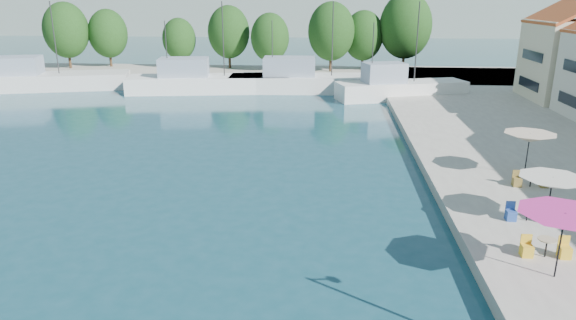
# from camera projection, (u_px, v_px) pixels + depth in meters

# --- Properties ---
(quay_far) EXTENTS (90.00, 16.00, 0.60)m
(quay_far) POSITION_uv_depth(u_px,v_px,m) (269.00, 75.00, 68.29)
(quay_far) COLOR #9E998F
(quay_far) RESTS_ON ground
(hill_west) EXTENTS (180.00, 40.00, 16.00)m
(hill_west) POSITION_uv_depth(u_px,v_px,m) (234.00, 5.00, 156.12)
(hill_west) COLOR gray
(hill_west) RESTS_ON ground
(hill_east) EXTENTS (140.00, 40.00, 12.00)m
(hill_east) POSITION_uv_depth(u_px,v_px,m) (454.00, 11.00, 169.99)
(hill_east) COLOR gray
(hill_east) RESTS_ON ground
(trawler_01) EXTENTS (19.80, 10.04, 10.20)m
(trawler_01) POSITION_uv_depth(u_px,v_px,m) (38.00, 80.00, 59.10)
(trawler_01) COLOR silver
(trawler_01) RESTS_ON ground
(trawler_02) EXTENTS (18.30, 7.40, 10.20)m
(trawler_02) POSITION_uv_depth(u_px,v_px,m) (205.00, 82.00, 57.58)
(trawler_02) COLOR white
(trawler_02) RESTS_ON ground
(trawler_03) EXTENTS (19.27, 5.99, 10.20)m
(trawler_03) POSITION_uv_depth(u_px,v_px,m) (310.00, 82.00, 57.97)
(trawler_03) COLOR white
(trawler_03) RESTS_ON ground
(trawler_04) EXTENTS (14.04, 7.43, 10.20)m
(trawler_04) POSITION_uv_depth(u_px,v_px,m) (398.00, 89.00, 53.51)
(trawler_04) COLOR white
(trawler_04) RESTS_ON ground
(tree_01) EXTENTS (6.14, 6.14, 9.09)m
(tree_01) POSITION_uv_depth(u_px,v_px,m) (66.00, 30.00, 71.39)
(tree_01) COLOR #3F2B19
(tree_01) RESTS_ON quay_far
(tree_02) EXTENTS (5.47, 5.47, 8.10)m
(tree_02) POSITION_uv_depth(u_px,v_px,m) (108.00, 34.00, 73.32)
(tree_02) COLOR #3F2B19
(tree_02) RESTS_ON quay_far
(tree_03) EXTENTS (4.67, 4.67, 6.92)m
(tree_03) POSITION_uv_depth(u_px,v_px,m) (179.00, 39.00, 72.51)
(tree_03) COLOR #3F2B19
(tree_03) RESTS_ON quay_far
(tree_04) EXTENTS (5.83, 5.83, 8.62)m
(tree_04) POSITION_uv_depth(u_px,v_px,m) (229.00, 32.00, 71.60)
(tree_04) COLOR #3F2B19
(tree_04) RESTS_ON quay_far
(tree_05) EXTENTS (5.21, 5.21, 7.71)m
(tree_05) POSITION_uv_depth(u_px,v_px,m) (270.00, 37.00, 69.16)
(tree_05) COLOR #3F2B19
(tree_05) RESTS_ON quay_far
(tree_06) EXTENTS (6.19, 6.19, 9.16)m
(tree_06) POSITION_uv_depth(u_px,v_px,m) (331.00, 31.00, 68.16)
(tree_06) COLOR #3F2B19
(tree_06) RESTS_ON quay_far
(tree_07) EXTENTS (5.41, 5.41, 8.01)m
(tree_07) POSITION_uv_depth(u_px,v_px,m) (363.00, 36.00, 70.01)
(tree_07) COLOR #3F2B19
(tree_07) RESTS_ON quay_far
(tree_08) EXTENTS (6.97, 6.97, 10.32)m
(tree_08) POSITION_uv_depth(u_px,v_px,m) (406.00, 26.00, 68.71)
(tree_08) COLOR #3F2B19
(tree_08) RESTS_ON quay_far
(umbrella_pink) EXTENTS (3.21, 3.21, 2.46)m
(umbrella_pink) POSITION_uv_depth(u_px,v_px,m) (564.00, 220.00, 17.66)
(umbrella_pink) COLOR black
(umbrella_pink) RESTS_ON quay_right
(umbrella_white) EXTENTS (2.87, 2.87, 2.10)m
(umbrella_white) POSITION_uv_depth(u_px,v_px,m) (552.00, 183.00, 22.27)
(umbrella_white) COLOR black
(umbrella_white) RESTS_ON quay_right
(umbrella_cream) EXTENTS (2.81, 2.81, 2.46)m
(umbrella_cream) POSITION_uv_depth(u_px,v_px,m) (530.00, 138.00, 28.06)
(umbrella_cream) COLOR black
(umbrella_cream) RESTS_ON quay_right
(cafe_table_01) EXTENTS (1.82, 0.70, 0.76)m
(cafe_table_01) POSITION_uv_depth(u_px,v_px,m) (546.00, 250.00, 19.64)
(cafe_table_01) COLOR black
(cafe_table_01) RESTS_ON quay_right
(cafe_table_02) EXTENTS (1.82, 0.70, 0.76)m
(cafe_table_02) POSITION_uv_depth(u_px,v_px,m) (527.00, 215.00, 22.85)
(cafe_table_02) COLOR black
(cafe_table_02) RESTS_ON quay_right
(cafe_table_03) EXTENTS (1.82, 0.70, 0.76)m
(cafe_table_03) POSITION_uv_depth(u_px,v_px,m) (531.00, 181.00, 27.00)
(cafe_table_03) COLOR black
(cafe_table_03) RESTS_ON quay_right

